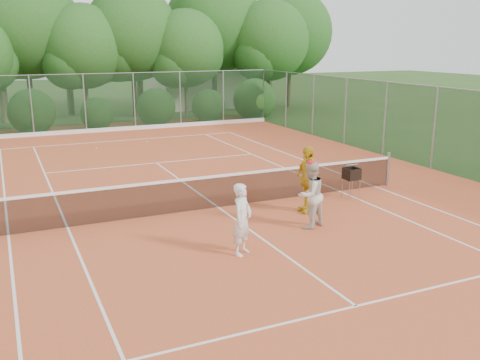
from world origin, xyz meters
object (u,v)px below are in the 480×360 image
player_yellow (308,179)px  player_center_grp (310,194)px  ball_hopper (352,174)px  player_white (242,219)px

player_yellow → player_center_grp: bearing=-27.6°
player_center_grp → ball_hopper: (2.49, 1.70, -0.12)m
player_white → ball_hopper: (4.78, 2.62, -0.06)m
player_white → ball_hopper: 5.45m
ball_hopper → player_center_grp: bearing=-132.5°
player_white → player_yellow: 3.54m
player_center_grp → ball_hopper: player_center_grp is taller
player_center_grp → player_yellow: (0.61, 1.12, 0.06)m
player_white → player_yellow: size_ratio=0.87×
player_white → player_center_grp: bearing=-17.6°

